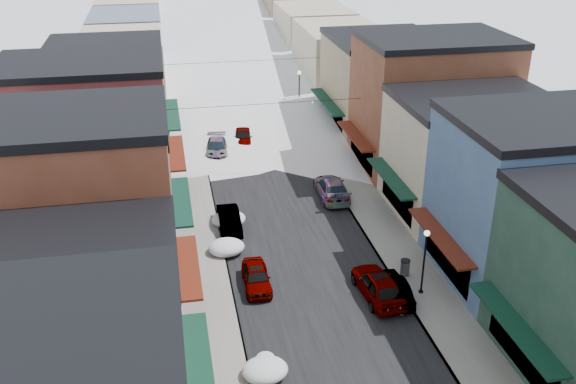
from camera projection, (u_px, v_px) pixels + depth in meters
name	position (u px, v px, depth m)	size (l,w,h in m)	color
road	(238.00, 104.00, 73.55)	(10.00, 160.00, 0.01)	black
sidewalk_left	(180.00, 107.00, 72.37)	(3.20, 160.00, 0.15)	gray
sidewalk_right	(295.00, 100.00, 74.67)	(3.20, 160.00, 0.15)	gray
curb_left	(194.00, 106.00, 72.64)	(0.10, 160.00, 0.15)	slate
curb_right	(282.00, 101.00, 74.40)	(0.10, 160.00, 0.15)	slate
bldg_l_cream	(63.00, 347.00, 27.05)	(11.30, 8.20, 9.50)	#BBB696
bldg_l_brick_near	(67.00, 228.00, 33.43)	(12.30, 8.20, 12.50)	brown
bldg_l_grayblue	(94.00, 190.00, 41.81)	(11.30, 9.20, 9.00)	gray
bldg_l_brick_far	(88.00, 131.00, 49.20)	(13.30, 9.20, 11.00)	maroon
bldg_l_tan	(109.00, 99.00, 58.47)	(11.30, 11.20, 10.00)	tan
bldg_r_blue	(530.00, 198.00, 38.98)	(11.30, 9.20, 10.50)	#3D5F8C
bldg_r_cream	(470.00, 155.00, 47.37)	(12.30, 9.20, 9.00)	beige
bldg_r_brick_far	(431.00, 103.00, 54.92)	(13.30, 9.20, 11.50)	brown
bldg_r_tan	(381.00, 84.00, 64.05)	(11.30, 11.20, 9.50)	#91805F
distant_blocks	(218.00, 30.00, 92.27)	(34.00, 55.00, 8.00)	gray
overhead_cables	(253.00, 80.00, 59.81)	(16.40, 15.04, 0.04)	black
car_silver_sedan	(256.00, 277.00, 39.42)	(1.62, 4.02, 1.37)	gray
car_dark_hatch	(229.00, 220.00, 46.18)	(1.49, 4.28, 1.41)	black
car_silver_wagon	(217.00, 148.00, 59.19)	(2.03, 4.99, 1.45)	gray
car_green_sedan	(392.00, 288.00, 38.29)	(1.48, 4.23, 1.39)	black
car_gray_suv	(378.00, 285.00, 38.33)	(2.01, 4.99, 1.70)	#9A9DA2
car_black_sedan	(332.00, 188.00, 50.99)	(2.24, 5.50, 1.60)	black
car_lane_silver	(243.00, 137.00, 61.59)	(1.83, 4.55, 1.55)	gray
car_lane_white	(242.00, 74.00, 83.16)	(2.32, 5.04, 1.40)	white
trash_can	(405.00, 267.00, 40.42)	(0.62, 0.62, 1.06)	#515356
streetlamp_near	(425.00, 254.00, 37.73)	(0.35, 0.35, 4.26)	black
streetlamp_far	(299.00, 87.00, 68.83)	(0.39, 0.39, 4.73)	black
snow_pile_near	(265.00, 369.00, 32.16)	(2.33, 2.63, 0.99)	white
snow_pile_mid	(226.00, 247.00, 43.16)	(2.44, 2.70, 1.03)	white
snow_pile_far	(229.00, 219.00, 46.84)	(2.48, 2.72, 1.05)	white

